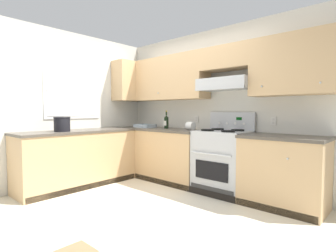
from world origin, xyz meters
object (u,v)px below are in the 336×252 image
wine_bottle (166,121)px  paper_towel_roll (191,126)px  stove (222,161)px  bucket (62,124)px  bowl (145,126)px

wine_bottle → paper_towel_roll: (0.57, -0.04, -0.06)m
stove → bucket: 2.47m
wine_bottle → paper_towel_roll: 0.58m
stove → bucket: stove is taller
stove → wine_bottle: bearing=177.5°
paper_towel_roll → wine_bottle: bearing=176.1°
stove → wine_bottle: wine_bottle is taller
stove → bowl: (-1.67, -0.01, 0.45)m
wine_bottle → stove: bearing=-2.5°
stove → bucket: bearing=-140.0°
bucket → paper_towel_roll: 2.00m
stove → paper_towel_roll: 0.78m
wine_bottle → bowl: 0.51m
bucket → stove: bearing=40.0°
bowl → paper_towel_roll: 1.06m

